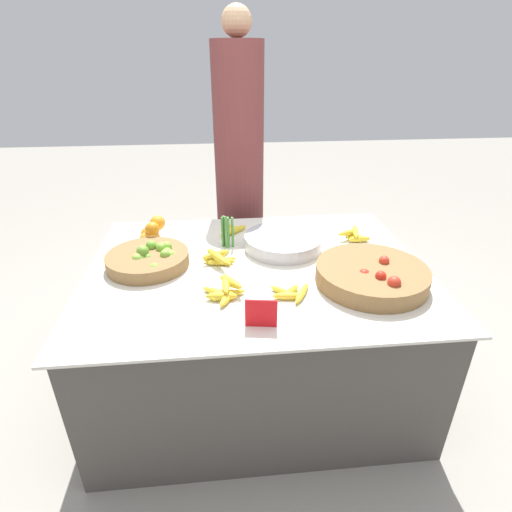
% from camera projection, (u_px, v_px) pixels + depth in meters
% --- Properties ---
extents(ground_plane, '(12.00, 12.00, 0.00)m').
position_uv_depth(ground_plane, '(256.00, 376.00, 2.09)').
color(ground_plane, gray).
extents(market_table, '(1.49, 1.16, 0.66)m').
position_uv_depth(market_table, '(256.00, 325.00, 1.94)').
color(market_table, '#4C4742').
rests_on(market_table, ground_plane).
extents(lime_bowl, '(0.36, 0.36, 0.10)m').
position_uv_depth(lime_bowl, '(149.00, 259.00, 1.78)').
color(lime_bowl, olive).
rests_on(lime_bowl, market_table).
extents(tomato_basket, '(0.46, 0.46, 0.11)m').
position_uv_depth(tomato_basket, '(371.00, 275.00, 1.65)').
color(tomato_basket, olive).
rests_on(tomato_basket, market_table).
extents(orange_pile, '(0.13, 0.15, 0.13)m').
position_uv_depth(orange_pile, '(152.00, 233.00, 1.98)').
color(orange_pile, orange).
rests_on(orange_pile, market_table).
extents(metal_bowl, '(0.38, 0.38, 0.06)m').
position_uv_depth(metal_bowl, '(283.00, 242.00, 1.94)').
color(metal_bowl, '#B7B7BF').
rests_on(metal_bowl, market_table).
extents(price_sign, '(0.11, 0.02, 0.11)m').
position_uv_depth(price_sign, '(261.00, 313.00, 1.37)').
color(price_sign, red).
rests_on(price_sign, market_table).
extents(veg_bundle, '(0.06, 0.04, 0.15)m').
position_uv_depth(veg_bundle, '(227.00, 232.00, 1.94)').
color(veg_bundle, '#428438').
rests_on(veg_bundle, market_table).
extents(banana_bunch_middle_left, '(0.18, 0.19, 0.06)m').
position_uv_depth(banana_bunch_middle_left, '(225.00, 291.00, 1.56)').
color(banana_bunch_middle_left, yellow).
rests_on(banana_bunch_middle_left, market_table).
extents(banana_bunch_back_center, '(0.16, 0.20, 0.06)m').
position_uv_depth(banana_bunch_back_center, '(218.00, 258.00, 1.81)').
color(banana_bunch_back_center, yellow).
rests_on(banana_bunch_back_center, market_table).
extents(banana_bunch_front_left, '(0.17, 0.15, 0.03)m').
position_uv_depth(banana_bunch_front_left, '(292.00, 293.00, 1.56)').
color(banana_bunch_front_left, yellow).
rests_on(banana_bunch_front_left, market_table).
extents(banana_bunch_front_right, '(0.16, 0.18, 0.03)m').
position_uv_depth(banana_bunch_front_right, '(232.00, 230.00, 2.12)').
color(banana_bunch_front_right, yellow).
rests_on(banana_bunch_front_right, market_table).
extents(banana_bunch_middle_right, '(0.17, 0.16, 0.06)m').
position_uv_depth(banana_bunch_middle_right, '(354.00, 235.00, 2.04)').
color(banana_bunch_middle_right, yellow).
rests_on(banana_bunch_middle_right, market_table).
extents(vendor_person, '(0.30, 0.30, 1.74)m').
position_uv_depth(vendor_person, '(240.00, 178.00, 2.48)').
color(vendor_person, brown).
rests_on(vendor_person, ground_plane).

